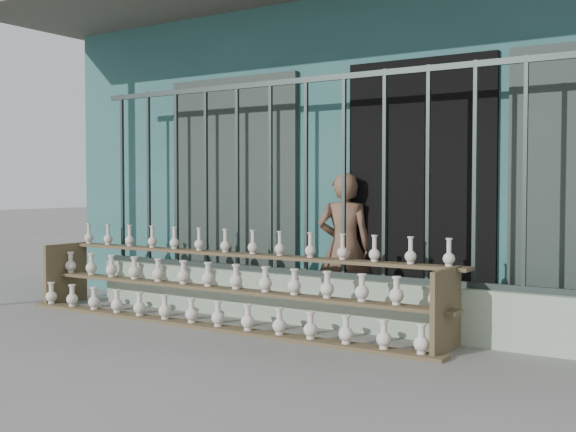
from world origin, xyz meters
The scene contains 6 objects.
ground centered at (0.00, 0.00, 0.00)m, with size 60.00×60.00×0.00m, color slate.
workshop_building centered at (0.00, 4.23, 1.62)m, with size 7.40×6.60×3.21m.
parapet_wall centered at (0.00, 1.30, 0.23)m, with size 5.00×0.20×0.45m, color #9FB399.
security_fence centered at (0.00, 1.30, 1.35)m, with size 5.00×0.04×1.80m.
shelf_rack centered at (-0.66, 0.88, 0.36)m, with size 4.50×0.68×0.85m.
elderly_woman centered at (0.20, 1.66, 0.69)m, with size 0.51×0.33×1.39m, color brown.
Camera 1 is at (3.46, -4.27, 1.26)m, focal length 45.00 mm.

